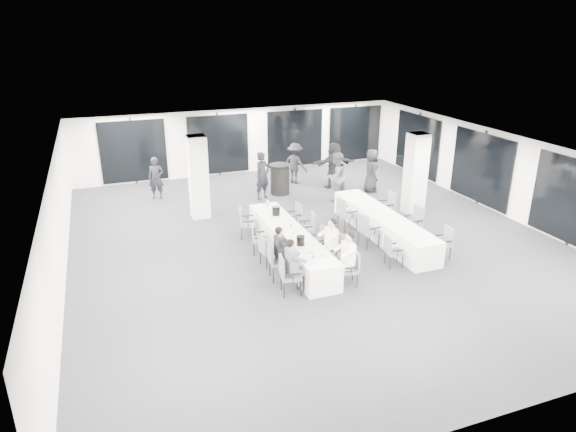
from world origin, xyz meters
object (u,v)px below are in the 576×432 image
(cocktail_table, at_px, (280,179))
(chair_side_left_near, at_px, (392,250))
(chair_main_right_fourth, at_px, (308,226))
(standing_guest_f, at_px, (334,162))
(chair_side_right_far, at_px, (388,205))
(chair_main_left_fourth, at_px, (257,237))
(chair_side_left_far, at_px, (345,212))
(chair_main_left_second, at_px, (276,258))
(chair_main_left_mid, at_px, (267,249))
(chair_main_right_near, at_px, (351,266))
(chair_side_left_mid, at_px, (367,228))
(chair_side_right_near, at_px, (444,241))
(standing_guest_a, at_px, (262,173))
(chair_side_right_mid, at_px, (414,221))
(standing_guest_e, at_px, (371,168))
(banquet_table_side, at_px, (383,225))
(standing_guest_d, at_px, (336,160))
(chair_main_right_far, at_px, (295,215))
(standing_guest_h, at_px, (413,176))
(chair_main_right_mid, at_px, (321,239))
(chair_main_right_second, at_px, (334,249))
(banquet_table_main, at_px, (290,243))
(standing_guest_b, at_px, (336,173))
(standing_guest_c, at_px, (295,161))
(chair_main_left_far, at_px, (245,221))
(standing_guest_g, at_px, (156,175))
(ice_bucket_far, at_px, (276,211))
(ice_bucket_near, at_px, (301,241))

(cocktail_table, xyz_separation_m, chair_side_left_near, (0.70, -7.00, -0.10))
(cocktail_table, height_order, chair_main_right_fourth, cocktail_table)
(standing_guest_f, bearing_deg, chair_side_right_far, 94.55)
(chair_main_left_fourth, relative_size, chair_side_left_far, 0.83)
(chair_main_left_second, height_order, chair_main_left_fourth, chair_main_left_second)
(chair_main_left_fourth, bearing_deg, chair_main_left_mid, 14.83)
(chair_main_right_near, relative_size, chair_side_left_mid, 0.87)
(chair_side_right_near, xyz_separation_m, standing_guest_a, (-3.17, 6.70, 0.49))
(chair_side_right_mid, bearing_deg, standing_guest_e, -17.87)
(chair_main_left_mid, xyz_separation_m, chair_side_right_mid, (4.82, 0.23, 0.09))
(banquet_table_side, bearing_deg, chair_main_left_mid, -170.53)
(standing_guest_d, relative_size, standing_guest_e, 0.93)
(chair_main_right_far, xyz_separation_m, standing_guest_h, (5.22, 1.35, 0.38))
(chair_main_right_mid, relative_size, chair_main_right_far, 0.97)
(chair_main_right_fourth, distance_m, chair_side_right_far, 3.25)
(chair_main_left_second, xyz_separation_m, chair_main_right_second, (1.67, 0.05, -0.01))
(chair_main_left_fourth, xyz_separation_m, chair_side_right_far, (4.81, 0.91, 0.08))
(chair_main_left_second, height_order, chair_side_right_near, chair_main_left_second)
(chair_main_right_far, distance_m, standing_guest_h, 5.41)
(chair_side_left_mid, xyz_separation_m, chair_side_left_far, (-0.00, 1.41, 0.01))
(chair_side_right_near, xyz_separation_m, chair_side_right_far, (0.01, 3.04, 0.05))
(chair_main_left_second, relative_size, chair_main_right_far, 1.15)
(chair_side_right_far, distance_m, standing_guest_a, 4.87)
(banquet_table_side, height_order, chair_main_right_near, chair_main_right_near)
(chair_side_left_far, bearing_deg, banquet_table_main, -67.41)
(chair_main_right_far, bearing_deg, chair_side_left_mid, -148.39)
(chair_main_left_fourth, distance_m, chair_side_right_far, 4.90)
(standing_guest_a, bearing_deg, chair_side_right_far, -75.92)
(cocktail_table, height_order, standing_guest_b, standing_guest_b)
(banquet_table_side, bearing_deg, chair_main_left_fourth, 176.90)
(standing_guest_b, bearing_deg, chair_main_left_mid, 25.17)
(chair_main_right_near, relative_size, standing_guest_b, 0.43)
(standing_guest_c, height_order, standing_guest_e, standing_guest_c)
(chair_main_left_far, bearing_deg, chair_side_right_near, 69.94)
(chair_main_left_mid, height_order, standing_guest_c, standing_guest_c)
(chair_main_right_near, height_order, standing_guest_d, standing_guest_d)
(chair_side_left_far, height_order, standing_guest_b, standing_guest_b)
(standing_guest_g, bearing_deg, chair_main_right_near, -50.75)
(standing_guest_c, relative_size, standing_guest_e, 1.00)
(cocktail_table, xyz_separation_m, standing_guest_e, (3.42, -0.96, 0.36))
(chair_main_left_mid, bearing_deg, banquet_table_main, 106.95)
(chair_main_left_fourth, xyz_separation_m, chair_side_left_mid, (3.14, -0.71, 0.09))
(chair_side_right_near, relative_size, standing_guest_d, 0.51)
(chair_main_right_mid, bearing_deg, standing_guest_g, 18.51)
(chair_main_right_second, relative_size, chair_main_right_far, 1.13)
(standing_guest_a, bearing_deg, standing_guest_b, -51.43)
(chair_main_left_mid, xyz_separation_m, chair_main_right_far, (1.65, 2.12, 0.01))
(standing_guest_a, xyz_separation_m, ice_bucket_far, (-0.76, -3.71, -0.13))
(standing_guest_d, xyz_separation_m, ice_bucket_near, (-4.50, -7.25, -0.01))
(chair_main_left_second, distance_m, chair_main_right_second, 1.68)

